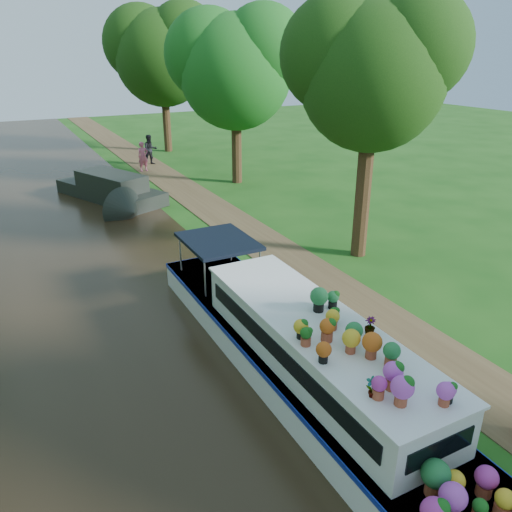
{
  "coord_description": "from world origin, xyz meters",
  "views": [
    {
      "loc": [
        -7.55,
        -10.58,
        7.1
      ],
      "look_at": [
        -1.11,
        1.83,
        1.3
      ],
      "focal_mm": 35.0,
      "sensor_mm": 36.0,
      "label": 1
    }
  ],
  "objects_px": {
    "plant_boat": "(315,363)",
    "pedestrian_pink": "(143,157)",
    "second_boat": "(112,190)",
    "pedestrian_dark": "(150,150)"
  },
  "relations": [
    {
      "from": "plant_boat",
      "to": "pedestrian_pink",
      "type": "distance_m",
      "value": 23.5
    },
    {
      "from": "plant_boat",
      "to": "second_boat",
      "type": "xyz_separation_m",
      "value": [
        -0.5,
        17.51,
        -0.27
      ]
    },
    {
      "from": "plant_boat",
      "to": "pedestrian_pink",
      "type": "height_order",
      "value": "plant_boat"
    },
    {
      "from": "second_boat",
      "to": "plant_boat",
      "type": "bearing_deg",
      "value": -111.69
    },
    {
      "from": "plant_boat",
      "to": "pedestrian_pink",
      "type": "bearing_deg",
      "value": 83.28
    },
    {
      "from": "pedestrian_pink",
      "to": "pedestrian_dark",
      "type": "height_order",
      "value": "pedestrian_dark"
    },
    {
      "from": "pedestrian_pink",
      "to": "pedestrian_dark",
      "type": "relative_size",
      "value": 0.93
    },
    {
      "from": "second_boat",
      "to": "pedestrian_dark",
      "type": "relative_size",
      "value": 4.08
    },
    {
      "from": "second_boat",
      "to": "pedestrian_dark",
      "type": "xyz_separation_m",
      "value": [
        4.2,
        7.5,
        0.42
      ]
    },
    {
      "from": "plant_boat",
      "to": "pedestrian_pink",
      "type": "relative_size",
      "value": 7.48
    }
  ]
}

